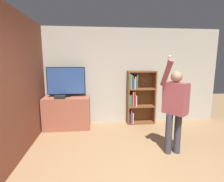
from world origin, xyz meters
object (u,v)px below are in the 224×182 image
bookshelf (138,97)px  person (175,105)px  game_console (60,97)px  television (66,82)px

bookshelf → person: size_ratio=0.81×
person → bookshelf: bearing=152.5°
game_console → bookshelf: size_ratio=0.18×
bookshelf → person: person is taller
television → person: bearing=-36.0°
television → game_console: television is taller
television → bookshelf: bearing=3.2°
television → game_console: size_ratio=3.69×
television → bookshelf: (1.98, 0.11, -0.48)m
television → person: 2.77m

